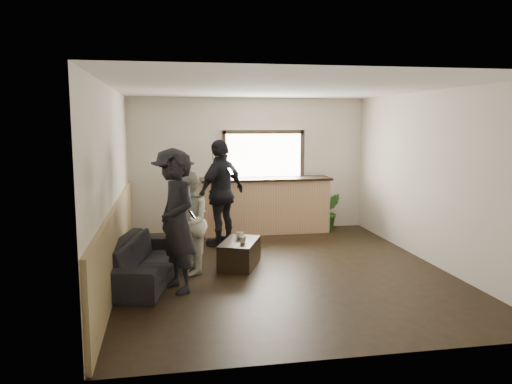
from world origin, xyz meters
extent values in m
cube|color=black|center=(0.00, 0.00, 0.00)|extent=(5.00, 6.00, 0.01)
cube|color=silver|center=(0.00, 0.00, 2.80)|extent=(5.00, 6.00, 0.01)
cube|color=beige|center=(0.00, 3.00, 1.40)|extent=(5.00, 0.01, 2.80)
cube|color=beige|center=(0.00, -3.00, 1.40)|extent=(5.00, 0.01, 2.80)
cube|color=beige|center=(-2.50, 0.00, 1.40)|extent=(0.01, 6.00, 2.80)
cube|color=beige|center=(2.50, 0.00, 1.40)|extent=(0.01, 6.00, 2.80)
cube|color=#A18A5B|center=(-2.47, 0.00, 0.55)|extent=(0.06, 5.90, 1.10)
cube|color=tan|center=(0.30, 2.68, 0.55)|extent=(2.60, 0.60, 1.10)
cube|color=black|center=(0.30, 2.68, 1.12)|extent=(2.70, 0.68, 0.05)
cube|color=white|center=(0.30, 2.96, 1.60)|extent=(1.60, 0.06, 0.90)
cube|color=#3F3326|center=(0.30, 2.93, 2.09)|extent=(1.72, 0.08, 0.08)
cube|color=#3F3326|center=(-0.54, 2.93, 1.60)|extent=(0.08, 0.08, 1.06)
cube|color=#3F3326|center=(1.14, 2.93, 1.60)|extent=(0.08, 0.08, 1.06)
imported|color=black|center=(-2.07, -0.18, 0.31)|extent=(1.29, 2.26, 0.62)
cube|color=black|center=(-0.60, 0.32, 0.21)|extent=(0.82, 1.05, 0.41)
imported|color=silver|center=(-0.57, 0.51, 0.46)|extent=(0.18, 0.18, 0.10)
imported|color=silver|center=(-0.57, 0.18, 0.46)|extent=(0.15, 0.15, 0.10)
imported|color=#2D6623|center=(1.70, 2.65, 0.40)|extent=(0.45, 0.37, 0.79)
imported|color=black|center=(-1.59, -0.68, 0.95)|extent=(0.71, 0.82, 1.90)
cube|color=black|center=(-1.39, -0.58, 1.03)|extent=(0.11, 0.11, 0.12)
cube|color=white|center=(-1.39, -0.59, 1.03)|extent=(0.10, 0.09, 0.11)
imported|color=beige|center=(-1.42, 0.08, 0.79)|extent=(0.60, 0.77, 1.58)
cube|color=black|center=(-1.20, 0.08, 1.00)|extent=(0.09, 0.07, 0.12)
cube|color=white|center=(-1.20, 0.08, 1.01)|extent=(0.08, 0.06, 0.11)
imported|color=black|center=(-1.62, 0.79, 0.94)|extent=(0.75, 1.24, 1.88)
cube|color=black|center=(-1.40, 0.78, 1.03)|extent=(0.09, 0.08, 0.12)
cube|color=white|center=(-1.40, 0.77, 1.03)|extent=(0.08, 0.07, 0.11)
imported|color=black|center=(-0.73, 1.73, 0.99)|extent=(1.18, 1.14, 1.98)
cube|color=black|center=(-0.58, 1.57, 1.41)|extent=(0.11, 0.12, 0.12)
cube|color=white|center=(-0.58, 1.56, 1.41)|extent=(0.10, 0.10, 0.11)
camera|label=1|loc=(-1.73, -7.38, 2.30)|focal=35.00mm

